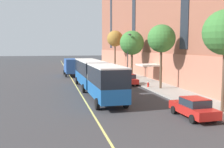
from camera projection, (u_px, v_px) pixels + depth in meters
ground_plane at (96, 93)px, 30.47m from camera, size 260.00×260.00×0.00m
sidewalk at (158, 86)px, 35.33m from camera, size 4.30×160.00×0.15m
city_bus at (95, 75)px, 30.23m from camera, size 3.19×19.20×3.64m
parked_car_red_0 at (194, 108)px, 19.78m from camera, size 2.08×4.51×1.56m
parked_car_red_1 at (128, 79)px, 37.00m from camera, size 2.01×4.37×1.56m
parked_car_champagne_3 at (104, 69)px, 55.00m from camera, size 2.05×4.62×1.56m
parked_car_black_4 at (116, 74)px, 44.44m from camera, size 2.07×4.57×1.56m
parked_car_black_5 at (99, 66)px, 61.00m from camera, size 2.04×4.34×1.56m
box_truck at (71, 66)px, 48.01m from camera, size 2.48×7.43×3.19m
street_tree_mid_block at (161, 39)px, 32.41m from camera, size 3.47×3.47×7.97m
street_tree_far_uptown at (132, 43)px, 44.45m from camera, size 4.11×4.11×7.94m
street_tree_far_downtown at (115, 39)px, 56.35m from camera, size 3.44×3.44×8.70m
street_lamp at (128, 51)px, 43.24m from camera, size 0.36×1.48×7.32m
fire_hydrant at (148, 84)px, 34.18m from camera, size 0.42×0.24×0.72m
lane_centerline at (78, 89)px, 32.98m from camera, size 0.16×140.00×0.01m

